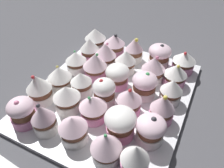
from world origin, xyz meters
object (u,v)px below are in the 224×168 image
(cupcake_6, at_px, (106,147))
(cupcake_20, at_px, (81,83))
(cupcake_13, at_px, (91,107))
(cupcake_5, at_px, (184,62))
(cupcake_1, at_px, (150,130))
(cupcake_23, at_px, (114,44))
(cupcake_4, at_px, (175,75))
(cupcake_25, at_px, (39,89))
(cupcake_2, at_px, (162,108))
(cupcake_19, at_px, (67,98))
(baking_tray, at_px, (112,94))
(cupcake_27, at_px, (76,61))
(cupcake_9, at_px, (144,85))
(cupcake_3, at_px, (171,91))
(cupcake_7, at_px, (120,123))
(cupcake_24, at_px, (22,112))
(cupcake_10, at_px, (153,69))
(cupcake_15, at_px, (117,75))
(cupcake_0, at_px, (135,159))
(cupcake_14, at_px, (104,92))
(cupcake_11, at_px, (159,55))
(cupcake_29, at_px, (95,39))
(cupcake_22, at_px, (105,55))
(cupcake_18, at_px, (43,119))
(cupcake_28, at_px, (90,49))
(cupcake_26, at_px, (60,77))
(cupcake_16, at_px, (126,61))
(cupcake_21, at_px, (95,66))
(cupcake_17, at_px, (134,49))
(cupcake_12, at_px, (73,129))

(cupcake_6, xyz_separation_m, cupcake_20, (0.14, 0.14, -0.00))
(cupcake_13, bearing_deg, cupcake_5, -28.64)
(cupcake_1, height_order, cupcake_23, cupcake_23)
(cupcake_4, distance_m, cupcake_6, 0.29)
(cupcake_4, distance_m, cupcake_25, 0.35)
(cupcake_2, distance_m, cupcake_19, 0.22)
(cupcake_25, bearing_deg, baking_tray, -54.27)
(cupcake_5, relative_size, cupcake_27, 1.06)
(cupcake_9, bearing_deg, cupcake_3, -84.34)
(cupcake_7, bearing_deg, cupcake_24, 107.27)
(cupcake_24, bearing_deg, cupcake_19, -39.33)
(baking_tray, xyz_separation_m, cupcake_10, (0.10, -0.08, 0.04))
(cupcake_3, bearing_deg, cupcake_15, 91.31)
(cupcake_6, height_order, cupcake_23, cupcake_6)
(cupcake_25, bearing_deg, cupcake_2, -75.87)
(cupcake_0, xyz_separation_m, cupcake_9, (0.20, 0.06, -0.00))
(cupcake_14, xyz_separation_m, cupcake_23, (0.21, 0.07, -0.00))
(cupcake_11, bearing_deg, cupcake_29, 90.92)
(baking_tray, relative_size, cupcake_22, 5.68)
(cupcake_1, bearing_deg, cupcake_18, 109.81)
(cupcake_2, distance_m, cupcake_18, 0.26)
(cupcake_19, xyz_separation_m, cupcake_28, (0.21, 0.06, 0.00))
(cupcake_28, bearing_deg, cupcake_9, -110.90)
(cupcake_6, relative_size, cupcake_26, 1.06)
(cupcake_4, bearing_deg, cupcake_22, 92.68)
(cupcake_15, bearing_deg, cupcake_18, 160.16)
(cupcake_16, xyz_separation_m, cupcake_18, (-0.27, 0.07, 0.00))
(cupcake_3, height_order, cupcake_26, cupcake_26)
(cupcake_9, bearing_deg, cupcake_21, 86.96)
(cupcake_3, bearing_deg, cupcake_2, 177.80)
(baking_tray, distance_m, cupcake_17, 0.17)
(cupcake_9, height_order, cupcake_12, cupcake_9)
(cupcake_5, bearing_deg, cupcake_19, 142.05)
(cupcake_21, relative_size, cupcake_23, 1.11)
(cupcake_14, bearing_deg, cupcake_17, 1.44)
(cupcake_3, relative_size, cupcake_22, 0.87)
(cupcake_10, bearing_deg, cupcake_5, -41.26)
(baking_tray, relative_size, cupcake_15, 6.81)
(cupcake_10, distance_m, cupcake_12, 0.28)
(cupcake_7, height_order, cupcake_11, same)
(cupcake_4, bearing_deg, cupcake_19, 134.86)
(cupcake_21, height_order, cupcake_22, same)
(cupcake_3, height_order, cupcake_29, cupcake_29)
(cupcake_19, distance_m, cupcake_21, 0.13)
(cupcake_13, bearing_deg, cupcake_3, -48.42)
(cupcake_0, bearing_deg, cupcake_27, 51.44)
(cupcake_11, bearing_deg, cupcake_24, 149.46)
(cupcake_15, xyz_separation_m, cupcake_22, (0.06, 0.07, 0.01))
(cupcake_14, relative_size, cupcake_26, 1.09)
(cupcake_29, bearing_deg, cupcake_14, -145.79)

